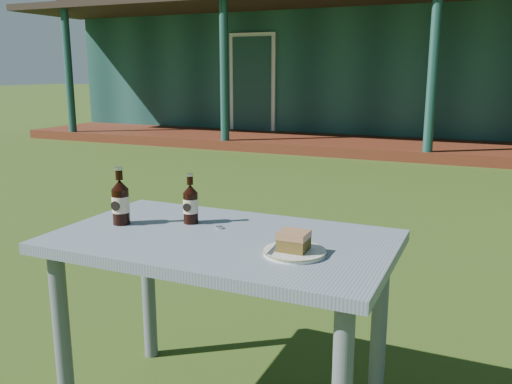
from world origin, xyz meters
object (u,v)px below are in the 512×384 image
at_px(cafe_table, 222,263).
at_px(cake_slice, 294,241).
at_px(cola_bottle_near, 191,204).
at_px(plate, 294,252).
at_px(cola_bottle_far, 120,202).

relative_size(cafe_table, cake_slice, 13.04).
bearing_deg(cola_bottle_near, cake_slice, -20.76).
bearing_deg(cola_bottle_near, plate, -20.49).
bearing_deg(cake_slice, cola_bottle_far, 174.82).
bearing_deg(cola_bottle_near, cola_bottle_far, -153.37).
distance_m(cake_slice, cola_bottle_near, 0.52).
bearing_deg(cake_slice, cola_bottle_near, 159.24).
xyz_separation_m(plate, cake_slice, (-0.00, -0.00, 0.04)).
height_order(cola_bottle_near, cola_bottle_far, cola_bottle_far).
bearing_deg(cafe_table, plate, -14.39).
bearing_deg(cake_slice, plate, 30.70).
height_order(plate, cake_slice, cake_slice).
height_order(cafe_table, cake_slice, cake_slice).
distance_m(cafe_table, cola_bottle_near, 0.28).
height_order(cake_slice, cola_bottle_near, cola_bottle_near).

